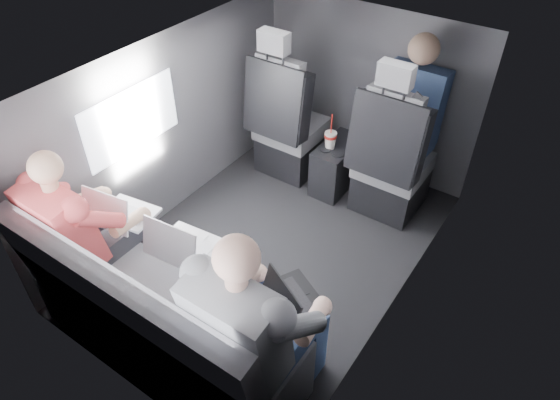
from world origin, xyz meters
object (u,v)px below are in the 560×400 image
Objects in this scene: laptop_white at (120,212)px; laptop_silver at (183,244)px; front_seat_left at (287,129)px; front_seat_right at (390,167)px; laptop_black at (290,298)px; passenger_rear_left at (88,229)px; center_console at (337,166)px; passenger_front_right at (412,108)px; passenger_rear_right at (257,326)px; soda_cup at (330,139)px; rear_bench at (160,324)px.

laptop_white is 0.48m from laptop_silver.
front_seat_right is (0.90, 0.00, 0.00)m from front_seat_left.
laptop_white is at bearing -178.29° from laptop_black.
passenger_rear_left is (-0.15, -1.81, 0.22)m from front_seat_left.
center_console is (-0.45, 0.04, -0.20)m from front_seat_right.
passenger_front_right is (0.99, 1.87, 0.13)m from laptop_white.
laptop_white is 2.12m from passenger_front_right.
passenger_rear_right is at bearing -9.74° from laptop_white.
center_console is at bearing 63.04° from soda_cup.
front_seat_right is at bearing 76.69° from rear_bench.
front_seat_left reaches higher than rear_bench.
soda_cup is at bearing 89.17° from laptop_silver.
laptop_black is at bearing -84.66° from passenger_front_right.
passenger_rear_left is at bearing 179.94° from passenger_rear_right.
rear_bench is 0.77m from laptop_black.
front_seat_left is 4.37× the size of soda_cup.
passenger_rear_right is at bearing -60.06° from front_seat_left.
passenger_rear_left reaches higher than center_console.
front_seat_right is 1.00× the size of passenger_rear_right.
laptop_white is 1.16m from laptop_black.
rear_bench is (-0.00, -1.94, 0.11)m from center_console.
rear_bench is at bearing -88.86° from soda_cup.
passenger_rear_right reaches higher than laptop_black.
laptop_black is (0.68, 0.02, -0.00)m from laptop_silver.
front_seat_left is at bearing 175.40° from soda_cup.
soda_cup is at bearing 72.49° from passenger_rear_left.
center_console is 1.70m from laptop_silver.
laptop_silver is (0.39, -1.60, 0.23)m from front_seat_left.
front_seat_left is at bearing 180.00° from front_seat_right.
front_seat_right is at bearing 94.46° from passenger_rear_right.
front_seat_left is 1.82m from passenger_rear_left.
soda_cup is 1.67m from laptop_white.
center_console is at bearing 5.07° from front_seat_left.
passenger_front_right is at bearing 25.88° from center_console.
laptop_white and laptop_silver have the same top height.
passenger_front_right is at bearing 90.12° from front_seat_right.
passenger_rear_left is (-1.05, -1.81, 0.22)m from front_seat_right.
laptop_white is at bearing -117.83° from passenger_front_right.
passenger_rear_left is at bearing -169.43° from laptop_black.
passenger_rear_right is (0.59, 0.09, 0.34)m from rear_bench.
passenger_rear_left is (-0.54, -0.21, -0.02)m from laptop_silver.
passenger_rear_right reaches higher than passenger_rear_left.
laptop_silver is at bearing 1.58° from laptop_white.
center_console is 1.99m from passenger_rear_right.
passenger_rear_right is 2.07m from passenger_front_right.
passenger_rear_right is (0.63, -1.77, 0.17)m from soda_cup.
laptop_black reaches higher than center_console.
laptop_silver reaches higher than center_console.
rear_bench is at bearing -76.69° from front_seat_left.
soda_cup is 0.33× the size of passenger_front_right.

